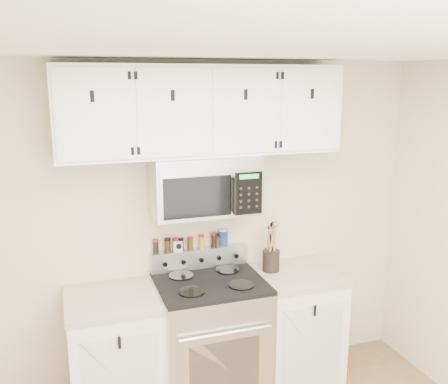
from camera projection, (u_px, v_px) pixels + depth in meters
name	position (u px, v px, depth m)	size (l,w,h in m)	color
back_wall	(198.00, 228.00, 3.80)	(3.50, 0.01, 2.50)	beige
ceiling	(317.00, 45.00, 1.91)	(3.50, 3.50, 0.01)	white
range	(211.00, 339.00, 3.68)	(0.76, 0.65, 1.10)	#B7B7BA
base_cabinet_left	(116.00, 357.00, 3.49)	(0.64, 0.62, 0.92)	white
base_cabinet_right	(294.00, 327.00, 3.92)	(0.64, 0.62, 0.92)	white
microwave	(205.00, 185.00, 3.54)	(0.76, 0.44, 0.42)	#9E9EA3
upper_cabinets	(203.00, 111.00, 3.45)	(2.00, 0.35, 0.62)	white
utensil_crock	(271.00, 259.00, 3.82)	(0.13, 0.13, 0.38)	black
kitchen_timer	(178.00, 246.00, 3.74)	(0.07, 0.06, 0.08)	silver
salt_canister	(223.00, 238.00, 3.85)	(0.07, 0.07, 0.13)	navy
spice_jar_0	(156.00, 246.00, 3.69)	(0.04, 0.04, 0.11)	black
spice_jar_1	(168.00, 245.00, 3.72)	(0.05, 0.05, 0.11)	#3C1C0E
spice_jar_2	(176.00, 244.00, 3.73)	(0.05, 0.05, 0.10)	gold
spice_jar_3	(181.00, 244.00, 3.75)	(0.04, 0.04, 0.10)	black
spice_jar_4	(190.00, 243.00, 3.77)	(0.04, 0.04, 0.10)	#463211
spice_jar_5	(202.00, 241.00, 3.80)	(0.04, 0.04, 0.11)	gold
spice_jar_6	(214.00, 240.00, 3.83)	(0.04, 0.04, 0.11)	black
spice_jar_7	(218.00, 240.00, 3.84)	(0.04, 0.04, 0.10)	#39200D
spice_jar_8	(224.00, 240.00, 3.86)	(0.04, 0.04, 0.09)	yellow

